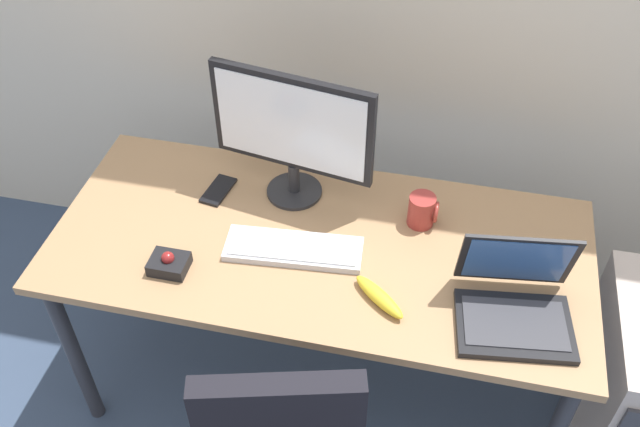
# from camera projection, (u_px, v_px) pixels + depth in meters

# --- Properties ---
(ground_plane) EXTENTS (8.00, 8.00, 0.00)m
(ground_plane) POSITION_uv_depth(u_px,v_px,m) (320.00, 379.00, 2.65)
(ground_plane) COLOR #374760
(desk) EXTENTS (1.64, 0.74, 0.75)m
(desk) POSITION_uv_depth(u_px,v_px,m) (320.00, 259.00, 2.18)
(desk) COLOR #A47B53
(desk) RESTS_ON ground
(monitor_main) EXTENTS (0.52, 0.18, 0.44)m
(monitor_main) POSITION_uv_depth(u_px,v_px,m) (292.00, 130.00, 2.11)
(monitor_main) COLOR #262628
(monitor_main) RESTS_ON desk
(keyboard) EXTENTS (0.42, 0.17, 0.03)m
(keyboard) POSITION_uv_depth(u_px,v_px,m) (294.00, 248.00, 2.09)
(keyboard) COLOR silver
(keyboard) RESTS_ON desk
(laptop) EXTENTS (0.34, 0.32, 0.23)m
(laptop) POSITION_uv_depth(u_px,v_px,m) (515.00, 301.00, 1.89)
(laptop) COLOR black
(laptop) RESTS_ON desk
(trackball_mouse) EXTENTS (0.11, 0.09, 0.07)m
(trackball_mouse) POSITION_uv_depth(u_px,v_px,m) (169.00, 263.00, 2.03)
(trackball_mouse) COLOR black
(trackball_mouse) RESTS_ON desk
(coffee_mug) EXTENTS (0.09, 0.08, 0.11)m
(coffee_mug) POSITION_uv_depth(u_px,v_px,m) (422.00, 210.00, 2.15)
(coffee_mug) COLOR #9E322D
(coffee_mug) RESTS_ON desk
(cell_phone) EXTENTS (0.09, 0.15, 0.01)m
(cell_phone) POSITION_uv_depth(u_px,v_px,m) (218.00, 190.00, 2.29)
(cell_phone) COLOR black
(cell_phone) RESTS_ON desk
(banana) EXTENTS (0.17, 0.16, 0.04)m
(banana) POSITION_uv_depth(u_px,v_px,m) (379.00, 297.00, 1.95)
(banana) COLOR yellow
(banana) RESTS_ON desk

